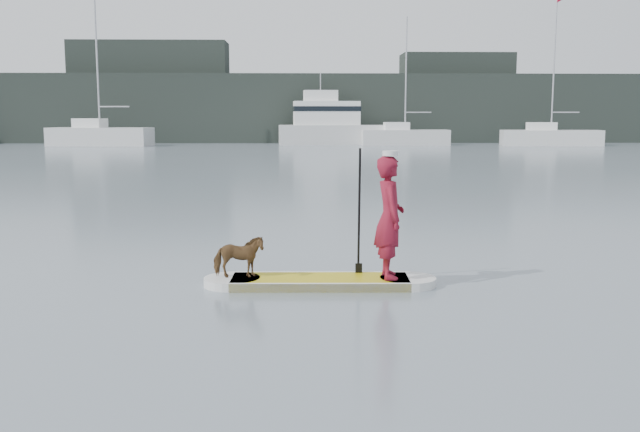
{
  "coord_description": "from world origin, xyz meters",
  "views": [
    {
      "loc": [
        3.65,
        -12.35,
        2.4
      ],
      "look_at": [
        3.92,
        -2.48,
        1.0
      ],
      "focal_mm": 40.0,
      "sensor_mm": 36.0,
      "label": 1
    }
  ],
  "objects_px": {
    "sailboat_c": "(99,135)",
    "motor_yacht_a": "(333,124)",
    "paddler": "(389,217)",
    "sailboat_f": "(550,136)",
    "sailboat_e": "(404,136)",
    "paddleboard": "(320,282)",
    "dog": "(239,257)"
  },
  "relations": [
    {
      "from": "sailboat_c",
      "to": "motor_yacht_a",
      "type": "height_order",
      "value": "sailboat_c"
    },
    {
      "from": "paddler",
      "to": "sailboat_f",
      "type": "relative_size",
      "value": 0.15
    },
    {
      "from": "sailboat_c",
      "to": "sailboat_e",
      "type": "distance_m",
      "value": 24.47
    },
    {
      "from": "paddler",
      "to": "sailboat_c",
      "type": "bearing_deg",
      "value": 16.51
    },
    {
      "from": "sailboat_c",
      "to": "sailboat_e",
      "type": "height_order",
      "value": "sailboat_c"
    },
    {
      "from": "paddleboard",
      "to": "sailboat_c",
      "type": "relative_size",
      "value": 0.29
    },
    {
      "from": "paddleboard",
      "to": "sailboat_e",
      "type": "distance_m",
      "value": 48.97
    },
    {
      "from": "paddler",
      "to": "paddleboard",
      "type": "bearing_deg",
      "value": 85.15
    },
    {
      "from": "sailboat_f",
      "to": "motor_yacht_a",
      "type": "bearing_deg",
      "value": 177.67
    },
    {
      "from": "paddleboard",
      "to": "sailboat_f",
      "type": "xyz_separation_m",
      "value": [
        19.72,
        46.95,
        0.72
      ]
    },
    {
      "from": "paddleboard",
      "to": "sailboat_c",
      "type": "distance_m",
      "value": 50.25
    },
    {
      "from": "paddler",
      "to": "motor_yacht_a",
      "type": "distance_m",
      "value": 50.02
    },
    {
      "from": "sailboat_e",
      "to": "motor_yacht_a",
      "type": "relative_size",
      "value": 1.02
    },
    {
      "from": "paddler",
      "to": "sailboat_e",
      "type": "distance_m",
      "value": 48.83
    },
    {
      "from": "sailboat_e",
      "to": "paddleboard",
      "type": "bearing_deg",
      "value": -100.06
    },
    {
      "from": "sailboat_e",
      "to": "dog",
      "type": "bearing_deg",
      "value": -101.39
    },
    {
      "from": "paddler",
      "to": "motor_yacht_a",
      "type": "xyz_separation_m",
      "value": [
        1.45,
        50.0,
        0.67
      ]
    },
    {
      "from": "paddleboard",
      "to": "dog",
      "type": "distance_m",
      "value": 1.21
    },
    {
      "from": "dog",
      "to": "motor_yacht_a",
      "type": "distance_m",
      "value": 50.09
    },
    {
      "from": "paddler",
      "to": "sailboat_f",
      "type": "height_order",
      "value": "sailboat_f"
    },
    {
      "from": "dog",
      "to": "sailboat_c",
      "type": "bearing_deg",
      "value": 13.91
    },
    {
      "from": "paddler",
      "to": "dog",
      "type": "distance_m",
      "value": 2.2
    },
    {
      "from": "paddleboard",
      "to": "dog",
      "type": "xyz_separation_m",
      "value": [
        -1.15,
        0.03,
        0.36
      ]
    },
    {
      "from": "dog",
      "to": "paddleboard",
      "type": "bearing_deg",
      "value": -95.17
    },
    {
      "from": "motor_yacht_a",
      "to": "sailboat_e",
      "type": "bearing_deg",
      "value": -20.36
    },
    {
      "from": "sailboat_f",
      "to": "sailboat_e",
      "type": "bearing_deg",
      "value": -178.96
    },
    {
      "from": "sailboat_e",
      "to": "motor_yacht_a",
      "type": "bearing_deg",
      "value": 163.1
    },
    {
      "from": "dog",
      "to": "sailboat_c",
      "type": "relative_size",
      "value": 0.06
    },
    {
      "from": "paddler",
      "to": "dog",
      "type": "height_order",
      "value": "paddler"
    },
    {
      "from": "paddleboard",
      "to": "sailboat_f",
      "type": "height_order",
      "value": "sailboat_f"
    },
    {
      "from": "dog",
      "to": "sailboat_f",
      "type": "height_order",
      "value": "sailboat_f"
    },
    {
      "from": "sailboat_c",
      "to": "motor_yacht_a",
      "type": "bearing_deg",
      "value": 14.59
    }
  ]
}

